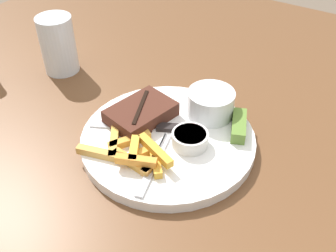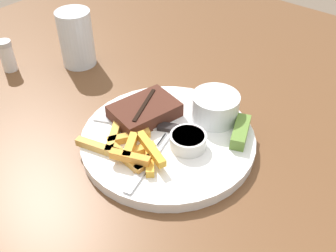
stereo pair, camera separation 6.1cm
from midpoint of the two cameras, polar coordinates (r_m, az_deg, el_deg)
name	(u,v)px [view 2 (the right image)]	position (r m, az deg, el deg)	size (l,w,h in m)	color
dining_table	(168,172)	(0.69, 2.58, -6.83)	(1.30, 1.37, 0.75)	brown
dinner_plate	(168,140)	(0.63, 2.78, -2.13)	(0.28, 0.28, 0.02)	white
steak_portion	(145,111)	(0.65, -0.74, 2.08)	(0.12, 0.10, 0.03)	#472319
fries_pile	(129,149)	(0.59, -2.67, -3.52)	(0.09, 0.15, 0.02)	orange
coleslaw_cup	(215,106)	(0.65, 9.56, 2.84)	(0.08, 0.08, 0.05)	white
dipping_sauce_cup	(186,142)	(0.60, 5.63, -2.38)	(0.06, 0.06, 0.02)	silver
pickle_spear	(241,132)	(0.63, 13.23, -0.94)	(0.07, 0.05, 0.02)	#567A2D
fork_utensil	(147,164)	(0.58, 0.00, -5.74)	(0.13, 0.05, 0.00)	#B7B7BC
knife_utensil	(152,125)	(0.64, 0.40, -0.04)	(0.09, 0.16, 0.01)	#B7B7BC
drinking_glass	(76,38)	(0.83, -11.08, 12.31)	(0.07, 0.07, 0.11)	silver
salt_shaker	(7,56)	(0.85, -20.44, 9.49)	(0.03, 0.03, 0.07)	white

